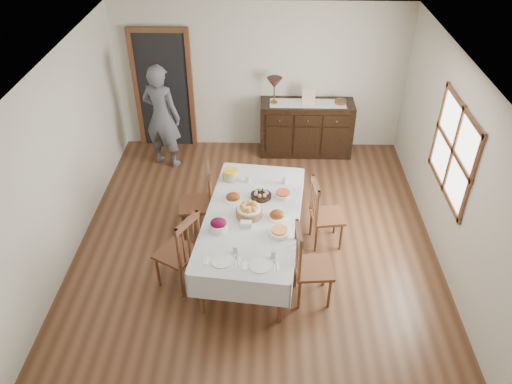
{
  "coord_description": "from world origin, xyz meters",
  "views": [
    {
      "loc": [
        0.15,
        -5.15,
        4.73
      ],
      "look_at": [
        0.0,
        0.1,
        0.95
      ],
      "focal_mm": 35.0,
      "sensor_mm": 36.0,
      "label": 1
    }
  ],
  "objects_px": {
    "dining_table": "(253,220)",
    "sideboard": "(306,128)",
    "chair_left_near": "(180,251)",
    "person": "(161,113)",
    "chair_right_far": "(324,213)",
    "chair_right_near": "(309,265)",
    "chair_left_far": "(200,200)",
    "table_lamp": "(274,84)"
  },
  "relations": [
    {
      "from": "chair_right_near",
      "to": "chair_right_far",
      "type": "height_order",
      "value": "chair_right_near"
    },
    {
      "from": "chair_left_near",
      "to": "chair_right_far",
      "type": "xyz_separation_m",
      "value": [
        1.84,
        0.85,
        -0.04
      ]
    },
    {
      "from": "chair_right_near",
      "to": "chair_right_far",
      "type": "relative_size",
      "value": 1.05
    },
    {
      "from": "chair_right_near",
      "to": "sideboard",
      "type": "bearing_deg",
      "value": -7.23
    },
    {
      "from": "chair_left_near",
      "to": "table_lamp",
      "type": "bearing_deg",
      "value": -169.94
    },
    {
      "from": "chair_left_near",
      "to": "sideboard",
      "type": "xyz_separation_m",
      "value": [
        1.73,
        3.34,
        -0.07
      ]
    },
    {
      "from": "chair_right_far",
      "to": "dining_table",
      "type": "bearing_deg",
      "value": 105.05
    },
    {
      "from": "chair_left_near",
      "to": "sideboard",
      "type": "relative_size",
      "value": 0.69
    },
    {
      "from": "chair_left_far",
      "to": "table_lamp",
      "type": "bearing_deg",
      "value": 147.24
    },
    {
      "from": "chair_right_near",
      "to": "person",
      "type": "height_order",
      "value": "person"
    },
    {
      "from": "chair_left_near",
      "to": "chair_left_far",
      "type": "xyz_separation_m",
      "value": [
        0.12,
        1.04,
        0.01
      ]
    },
    {
      "from": "chair_left_near",
      "to": "chair_left_far",
      "type": "bearing_deg",
      "value": -157.17
    },
    {
      "from": "chair_right_near",
      "to": "sideboard",
      "type": "xyz_separation_m",
      "value": [
        0.16,
        3.53,
        -0.06
      ]
    },
    {
      "from": "dining_table",
      "to": "chair_left_far",
      "type": "bearing_deg",
      "value": 148.54
    },
    {
      "from": "chair_left_far",
      "to": "sideboard",
      "type": "bearing_deg",
      "value": 136.64
    },
    {
      "from": "dining_table",
      "to": "chair_left_far",
      "type": "distance_m",
      "value": 0.97
    },
    {
      "from": "chair_right_near",
      "to": "sideboard",
      "type": "relative_size",
      "value": 0.67
    },
    {
      "from": "chair_left_near",
      "to": "table_lamp",
      "type": "distance_m",
      "value": 3.6
    },
    {
      "from": "chair_right_near",
      "to": "chair_right_far",
      "type": "xyz_separation_m",
      "value": [
        0.26,
        1.03,
        -0.03
      ]
    },
    {
      "from": "person",
      "to": "chair_left_near",
      "type": "bearing_deg",
      "value": 123.14
    },
    {
      "from": "dining_table",
      "to": "table_lamp",
      "type": "relative_size",
      "value": 5.31
    },
    {
      "from": "chair_right_far",
      "to": "person",
      "type": "relative_size",
      "value": 0.54
    },
    {
      "from": "chair_left_near",
      "to": "sideboard",
      "type": "bearing_deg",
      "value": -178.18
    },
    {
      "from": "chair_right_far",
      "to": "sideboard",
      "type": "xyz_separation_m",
      "value": [
        -0.1,
        2.49,
        -0.04
      ]
    },
    {
      "from": "table_lamp",
      "to": "chair_left_near",
      "type": "bearing_deg",
      "value": -109.12
    },
    {
      "from": "person",
      "to": "sideboard",
      "type": "bearing_deg",
      "value": -150.25
    },
    {
      "from": "chair_left_near",
      "to": "person",
      "type": "bearing_deg",
      "value": -136.93
    },
    {
      "from": "chair_right_near",
      "to": "chair_right_far",
      "type": "bearing_deg",
      "value": -18.84
    },
    {
      "from": "table_lamp",
      "to": "chair_right_near",
      "type": "bearing_deg",
      "value": -83.11
    },
    {
      "from": "person",
      "to": "chair_right_near",
      "type": "bearing_deg",
      "value": 145.93
    },
    {
      "from": "dining_table",
      "to": "sideboard",
      "type": "relative_size",
      "value": 1.51
    },
    {
      "from": "sideboard",
      "to": "table_lamp",
      "type": "bearing_deg",
      "value": -177.66
    },
    {
      "from": "table_lamp",
      "to": "person",
      "type": "bearing_deg",
      "value": -167.04
    },
    {
      "from": "dining_table",
      "to": "chair_right_near",
      "type": "distance_m",
      "value": 0.95
    },
    {
      "from": "dining_table",
      "to": "chair_right_near",
      "type": "xyz_separation_m",
      "value": [
        0.7,
        -0.63,
        -0.16
      ]
    },
    {
      "from": "table_lamp",
      "to": "dining_table",
      "type": "bearing_deg",
      "value": -95.44
    },
    {
      "from": "chair_left_far",
      "to": "dining_table",
      "type": "bearing_deg",
      "value": 43.85
    },
    {
      "from": "sideboard",
      "to": "table_lamp",
      "type": "height_order",
      "value": "table_lamp"
    },
    {
      "from": "chair_left_far",
      "to": "sideboard",
      "type": "xyz_separation_m",
      "value": [
        1.62,
        2.31,
        -0.08
      ]
    },
    {
      "from": "chair_left_near",
      "to": "chair_right_near",
      "type": "relative_size",
      "value": 1.02
    },
    {
      "from": "sideboard",
      "to": "person",
      "type": "distance_m",
      "value": 2.53
    },
    {
      "from": "chair_right_near",
      "to": "dining_table",
      "type": "bearing_deg",
      "value": 43.18
    }
  ]
}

